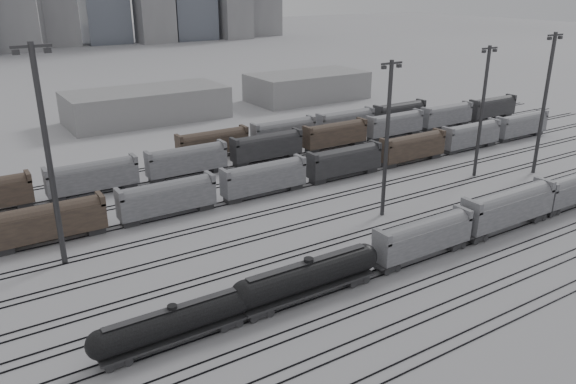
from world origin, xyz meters
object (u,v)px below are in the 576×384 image
hopper_car_b (508,206)px  light_mast_c (387,136)px  tank_car_a (173,323)px  tank_car_b (308,276)px  hopper_car_a (423,235)px  hopper_car_c (575,187)px

hopper_car_b → light_mast_c: light_mast_c is taller
tank_car_a → light_mast_c: size_ratio=0.72×
tank_car_b → hopper_car_a: (17.90, 0.00, 0.54)m
hopper_car_a → tank_car_a: bearing=180.0°
hopper_car_a → hopper_car_c: hopper_car_c is taller
hopper_car_a → light_mast_c: bearing=68.5°
hopper_car_a → hopper_car_c: (33.26, 0.00, 0.00)m
hopper_car_c → tank_car_a: bearing=180.0°
tank_car_b → hopper_car_c: bearing=0.0°
hopper_car_b → tank_car_b: bearing=180.0°
tank_car_a → hopper_car_c: 67.27m
hopper_car_a → hopper_car_b: 16.82m
hopper_car_c → tank_car_b: bearing=180.0°
hopper_car_a → hopper_car_c: size_ratio=1.00×
hopper_car_c → light_mast_c: 32.38m
hopper_car_b → hopper_car_c: 16.46m
tank_car_a → light_mast_c: light_mast_c is taller
light_mast_c → hopper_car_a: bearing=-111.5°
tank_car_a → light_mast_c: (39.44, 13.77, 10.05)m
tank_car_a → tank_car_b: 16.10m
hopper_car_c → hopper_car_a: bearing=180.0°
hopper_car_a → hopper_car_b: bearing=0.0°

